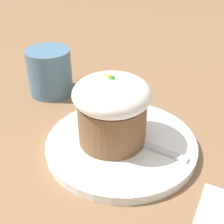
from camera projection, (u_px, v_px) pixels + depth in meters
The scene contains 5 objects.
ground_plane at pixel (121, 148), 0.44m from camera, with size 4.00×4.00×0.00m, color #846042.
dessert_plate at pixel (121, 144), 0.44m from camera, with size 0.21×0.21×0.01m.
carrot_cake at pixel (112, 109), 0.41m from camera, with size 0.10×0.10×0.10m.
spoon at pixel (136, 140), 0.43m from camera, with size 0.11×0.06×0.01m.
coffee_cup at pixel (52, 71), 0.56m from camera, with size 0.11×0.08×0.08m.
Camera 1 is at (-0.27, 0.22, 0.28)m, focal length 50.00 mm.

